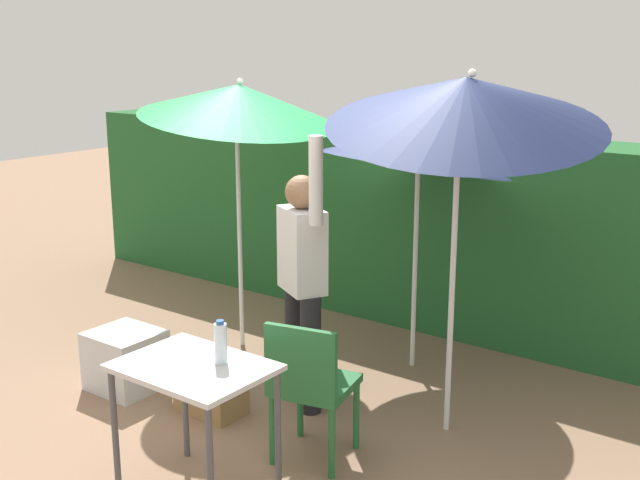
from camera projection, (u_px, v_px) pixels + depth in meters
name	position (u px, v px, depth m)	size (l,w,h in m)	color
ground_plane	(294.00, 401.00, 5.52)	(24.00, 24.00, 0.00)	#937056
hedge_row	(439.00, 230.00, 6.91)	(8.00, 0.70, 1.68)	#23602D
umbrella_rainbow	(238.00, 102.00, 6.08)	(1.56, 1.54, 2.25)	silver
umbrella_orange	(465.00, 102.00, 4.61)	(1.71, 1.68, 2.48)	silver
umbrella_yellow	(417.00, 148.00, 5.75)	(1.45, 1.44, 1.97)	silver
person_vendor	(302.00, 274.00, 5.26)	(0.52, 0.37, 1.88)	black
chair_plastic	(310.00, 382.00, 4.61)	(0.53, 0.53, 0.89)	#236633
cooler_box	(126.00, 360.00, 5.68)	(0.48, 0.44, 0.43)	silver
crate_cardboard	(211.00, 389.00, 5.31)	(0.44, 0.28, 0.35)	#9E7A4C
folding_table	(194.00, 381.00, 4.22)	(0.80, 0.60, 0.77)	#4C4C51
bottle_water	(221.00, 343.00, 4.20)	(0.07, 0.07, 0.24)	silver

